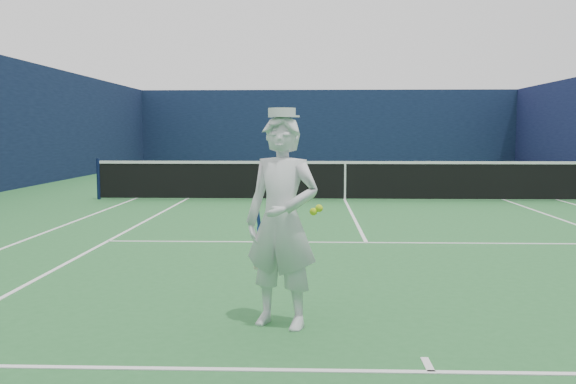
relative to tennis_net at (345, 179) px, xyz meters
name	(u,v)px	position (x,y,z in m)	size (l,w,h in m)	color
ground	(345,200)	(0.00, 0.00, -0.55)	(80.00, 80.00, 0.00)	#286931
court_markings	(345,200)	(0.00, 0.00, -0.55)	(11.03, 23.83, 0.01)	white
windscreen_fence	(346,122)	(0.00, 0.00, 1.45)	(20.12, 36.12, 4.00)	#0E1935
tennis_net	(345,179)	(0.00, 0.00, 0.00)	(12.88, 0.09, 1.07)	#141E4C
tennis_player	(282,221)	(-1.13, -10.79, 0.39)	(0.81, 0.73, 1.94)	white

